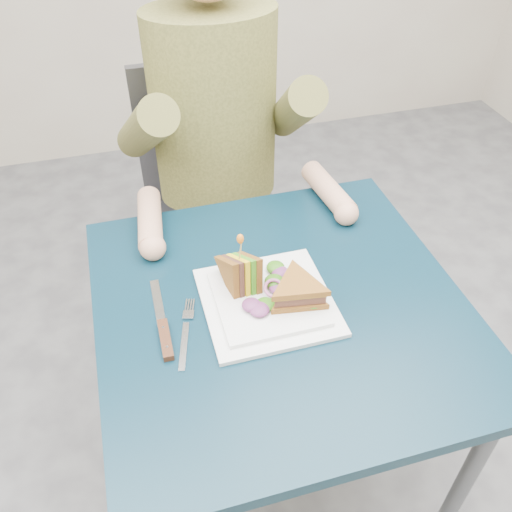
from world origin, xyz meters
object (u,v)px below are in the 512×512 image
object	(u,v)px
sandwich_flat	(298,291)
fork	(186,335)
diner	(215,96)
chair	(213,191)
knife	(164,332)
plate	(267,300)
table	(280,328)
sandwich_upright	(241,274)

from	to	relation	value
sandwich_flat	fork	bearing A→B (deg)	-176.70
diner	chair	bearing A→B (deg)	90.00
fork	knife	bearing A→B (deg)	159.80
plate	knife	size ratio (longest dim) A/B	1.17
sandwich_flat	fork	xyz separation A→B (m)	(-0.23, -0.01, -0.04)
sandwich_flat	knife	xyz separation A→B (m)	(-0.27, 0.00, -0.04)
fork	chair	bearing A→B (deg)	74.45
plate	diner	bearing A→B (deg)	87.25
sandwich_flat	knife	distance (m)	0.27
table	fork	xyz separation A→B (m)	(-0.20, -0.03, 0.08)
chair	knife	world-z (taller)	chair
chair	fork	xyz separation A→B (m)	(-0.20, -0.73, 0.19)
table	sandwich_flat	bearing A→B (deg)	-34.58
chair	sandwich_upright	world-z (taller)	chair
sandwich_upright	knife	xyz separation A→B (m)	(-0.17, -0.07, -0.05)
sandwich_upright	fork	size ratio (longest dim) A/B	0.78
plate	sandwich_upright	size ratio (longest dim) A/B	1.90
knife	chair	bearing A→B (deg)	71.31
sandwich_flat	chair	bearing A→B (deg)	92.13
table	knife	bearing A→B (deg)	-175.91
diner	knife	world-z (taller)	diner
diner	fork	world-z (taller)	diner
fork	knife	world-z (taller)	knife
plate	table	bearing A→B (deg)	-12.94
chair	fork	size ratio (longest dim) A/B	5.28
table	fork	world-z (taller)	fork
fork	knife	xyz separation A→B (m)	(-0.04, 0.01, 0.00)
knife	sandwich_upright	bearing A→B (deg)	21.73
plate	knife	bearing A→B (deg)	-173.68
fork	sandwich_upright	bearing A→B (deg)	31.96
plate	sandwich_flat	world-z (taller)	sandwich_flat
table	diner	distance (m)	0.65
diner	knife	bearing A→B (deg)	-111.84
chair	fork	world-z (taller)	chair
chair	diner	xyz separation A→B (m)	(-0.00, -0.11, 0.37)
table	knife	size ratio (longest dim) A/B	3.39
fork	table	bearing A→B (deg)	8.86
chair	plate	distance (m)	0.73
table	sandwich_upright	distance (m)	0.16
sandwich_upright	fork	bearing A→B (deg)	-148.04
chair	knife	bearing A→B (deg)	-108.69
chair	sandwich_upright	xyz separation A→B (m)	(-0.07, -0.65, 0.24)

